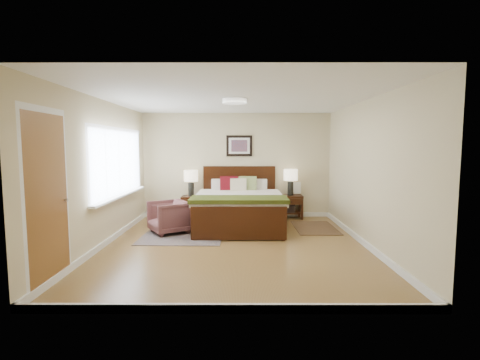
{
  "coord_description": "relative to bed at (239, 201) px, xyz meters",
  "views": [
    {
      "loc": [
        0.1,
        -5.89,
        1.7
      ],
      "look_at": [
        0.09,
        0.88,
        1.05
      ],
      "focal_mm": 26.0,
      "sensor_mm": 36.0,
      "label": 1
    }
  ],
  "objects": [
    {
      "name": "floor",
      "position": [
        -0.07,
        -1.39,
        -0.56
      ],
      "size": [
        5.0,
        5.0,
        0.0
      ],
      "primitive_type": "plane",
      "color": "brown",
      "rests_on": "ground"
    },
    {
      "name": "back_wall",
      "position": [
        -0.07,
        1.11,
        0.69
      ],
      "size": [
        4.5,
        0.04,
        2.5
      ],
      "primitive_type": "cube",
      "color": "#C1B18C",
      "rests_on": "ground"
    },
    {
      "name": "front_wall",
      "position": [
        -0.07,
        -3.89,
        0.69
      ],
      "size": [
        4.5,
        0.04,
        2.5
      ],
      "primitive_type": "cube",
      "color": "#C1B18C",
      "rests_on": "ground"
    },
    {
      "name": "left_wall",
      "position": [
        -2.32,
        -1.39,
        0.69
      ],
      "size": [
        0.04,
        5.0,
        2.5
      ],
      "primitive_type": "cube",
      "color": "#C1B18C",
      "rests_on": "ground"
    },
    {
      "name": "right_wall",
      "position": [
        2.18,
        -1.39,
        0.69
      ],
      "size": [
        0.04,
        5.0,
        2.5
      ],
      "primitive_type": "cube",
      "color": "#C1B18C",
      "rests_on": "ground"
    },
    {
      "name": "ceiling",
      "position": [
        -0.07,
        -1.39,
        1.94
      ],
      "size": [
        4.5,
        5.0,
        0.02
      ],
      "primitive_type": "cube",
      "color": "white",
      "rests_on": "back_wall"
    },
    {
      "name": "window",
      "position": [
        -2.26,
        -0.69,
        0.82
      ],
      "size": [
        0.11,
        2.72,
        1.32
      ],
      "color": "silver",
      "rests_on": "left_wall"
    },
    {
      "name": "door",
      "position": [
        -2.3,
        -3.14,
        0.51
      ],
      "size": [
        0.06,
        1.0,
        2.18
      ],
      "color": "silver",
      "rests_on": "ground"
    },
    {
      "name": "ceil_fixture",
      "position": [
        -0.07,
        -1.39,
        1.91
      ],
      "size": [
        0.44,
        0.44,
        0.08
      ],
      "color": "white",
      "rests_on": "ceiling"
    },
    {
      "name": "bed",
      "position": [
        0.0,
        0.0,
        0.0
      ],
      "size": [
        1.85,
        2.25,
        1.21
      ],
      "color": "#341607",
      "rests_on": "ground"
    },
    {
      "name": "wall_art",
      "position": [
        0.0,
        1.08,
        1.16
      ],
      "size": [
        0.62,
        0.05,
        0.5
      ],
      "color": "black",
      "rests_on": "back_wall"
    },
    {
      "name": "nightstand_left",
      "position": [
        -1.14,
        0.86,
        -0.15
      ],
      "size": [
        0.45,
        0.4,
        0.53
      ],
      "color": "#341607",
      "rests_on": "ground"
    },
    {
      "name": "nightstand_right",
      "position": [
        1.21,
        0.87,
        -0.22
      ],
      "size": [
        0.56,
        0.42,
        0.55
      ],
      "color": "#341607",
      "rests_on": "ground"
    },
    {
      "name": "lamp_left",
      "position": [
        -1.14,
        0.88,
        0.4
      ],
      "size": [
        0.33,
        0.33,
        0.61
      ],
      "color": "black",
      "rests_on": "nightstand_left"
    },
    {
      "name": "lamp_right",
      "position": [
        1.21,
        0.88,
        0.42
      ],
      "size": [
        0.33,
        0.33,
        0.61
      ],
      "color": "black",
      "rests_on": "nightstand_right"
    },
    {
      "name": "armchair",
      "position": [
        -1.38,
        -0.55,
        -0.24
      ],
      "size": [
        0.96,
        0.95,
        0.64
      ],
      "primitive_type": "imported",
      "rotation": [
        0.0,
        0.0,
        -1.0
      ],
      "color": "brown",
      "rests_on": "ground"
    },
    {
      "name": "rug_persian",
      "position": [
        -1.07,
        -0.39,
        -0.55
      ],
      "size": [
        1.56,
        2.18,
        0.01
      ],
      "primitive_type": "cube",
      "rotation": [
        0.0,
        0.0,
        -0.02
      ],
      "color": "#0B113A",
      "rests_on": "ground"
    },
    {
      "name": "rug_navy",
      "position": [
        1.59,
        -0.13,
        -0.55
      ],
      "size": [
        0.85,
        1.26,
        0.01
      ],
      "primitive_type": "cube",
      "rotation": [
        0.0,
        0.0,
        0.01
      ],
      "color": "black",
      "rests_on": "ground"
    }
  ]
}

